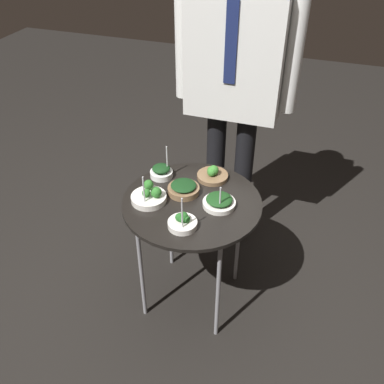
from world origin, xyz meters
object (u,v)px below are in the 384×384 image
at_px(bowl_broccoli_back_right, 183,222).
at_px(bowl_spinach_far_rim, 161,172).
at_px(bowl_broccoli_mid_left, 149,196).
at_px(bowl_spinach_near_rim, 219,202).
at_px(bowl_broccoli_front_right, 213,174).
at_px(waiter_figure, 235,68).
at_px(serving_cart, 192,209).
at_px(bowl_spinach_mid_right, 184,188).

bearing_deg(bowl_broccoli_back_right, bowl_spinach_far_rim, 125.40).
bearing_deg(bowl_spinach_far_rim, bowl_broccoli_mid_left, -83.68).
bearing_deg(bowl_spinach_near_rim, bowl_broccoli_back_right, -119.91).
relative_size(bowl_spinach_near_rim, bowl_broccoli_front_right, 0.98).
height_order(bowl_broccoli_back_right, waiter_figure, waiter_figure).
distance_m(serving_cart, bowl_spinach_far_rim, 0.26).
bearing_deg(bowl_spinach_mid_right, bowl_broccoli_front_right, 59.30).
relative_size(bowl_broccoli_back_right, bowl_spinach_far_rim, 1.06).
height_order(bowl_spinach_mid_right, bowl_spinach_far_rim, bowl_spinach_far_rim).
relative_size(bowl_spinach_mid_right, waiter_figure, 0.09).
bearing_deg(serving_cart, bowl_broccoli_mid_left, -162.19).
height_order(bowl_spinach_near_rim, waiter_figure, waiter_figure).
bearing_deg(bowl_broccoli_mid_left, bowl_broccoli_front_right, 50.21).
bearing_deg(bowl_broccoli_mid_left, serving_cart, 17.81).
height_order(serving_cart, bowl_broccoli_mid_left, bowl_broccoli_mid_left).
bearing_deg(waiter_figure, bowl_broccoli_mid_left, -109.46).
bearing_deg(serving_cart, bowl_spinach_mid_right, 140.67).
distance_m(bowl_spinach_far_rim, waiter_figure, 0.63).
distance_m(bowl_spinach_mid_right, bowl_spinach_near_rim, 0.19).
distance_m(bowl_broccoli_mid_left, bowl_spinach_far_rim, 0.20).
xyz_separation_m(bowl_broccoli_back_right, bowl_broccoli_front_right, (0.02, 0.38, -0.00)).
xyz_separation_m(bowl_spinach_mid_right, bowl_broccoli_back_right, (0.08, -0.23, 0.00)).
bearing_deg(bowl_broccoli_back_right, bowl_broccoli_front_right, 87.62).
bearing_deg(bowl_spinach_mid_right, bowl_spinach_near_rim, -12.61).
xyz_separation_m(bowl_spinach_far_rim, waiter_figure, (0.24, 0.42, 0.40)).
distance_m(bowl_spinach_near_rim, bowl_broccoli_mid_left, 0.32).
relative_size(bowl_spinach_near_rim, bowl_spinach_far_rim, 0.89).
bearing_deg(bowl_broccoli_front_right, serving_cart, -99.87).
bearing_deg(bowl_broccoli_back_right, waiter_figure, 88.82).
relative_size(bowl_broccoli_mid_left, waiter_figure, 0.10).
bearing_deg(bowl_spinach_far_rim, bowl_broccoli_back_right, -54.60).
height_order(bowl_broccoli_mid_left, waiter_figure, waiter_figure).
distance_m(bowl_spinach_near_rim, bowl_broccoli_back_right, 0.21).
bearing_deg(bowl_broccoli_front_right, waiter_figure, 90.12).
distance_m(serving_cart, bowl_spinach_mid_right, 0.10).
xyz_separation_m(bowl_broccoli_front_right, bowl_spinach_far_rim, (-0.24, -0.07, 0.00)).
distance_m(bowl_broccoli_mid_left, bowl_broccoli_front_right, 0.34).
height_order(serving_cart, bowl_spinach_far_rim, bowl_spinach_far_rim).
relative_size(bowl_broccoli_mid_left, bowl_broccoli_front_right, 1.06).
relative_size(bowl_spinach_near_rim, waiter_figure, 0.09).
bearing_deg(bowl_spinach_near_rim, bowl_spinach_far_rim, 158.45).
xyz_separation_m(serving_cart, bowl_broccoli_back_right, (0.02, -0.18, 0.07)).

